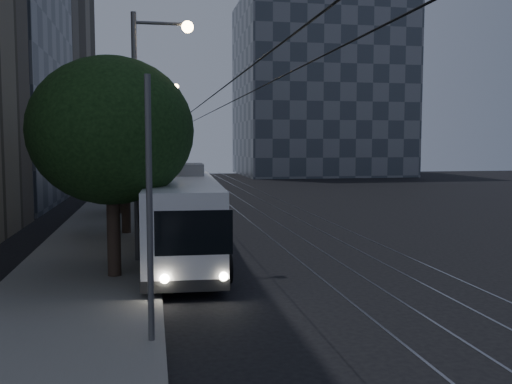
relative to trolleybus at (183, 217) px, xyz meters
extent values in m
plane|color=black|center=(4.10, 0.66, -1.67)|extent=(120.00, 120.00, 0.00)
cube|color=slate|center=(-3.40, 20.66, -1.60)|extent=(5.00, 90.00, 0.15)
cube|color=gray|center=(4.38, 20.66, -1.66)|extent=(0.08, 90.00, 0.02)
cube|color=gray|center=(5.82, 20.66, -1.66)|extent=(0.08, 90.00, 0.02)
cube|color=gray|center=(7.38, 20.66, -1.66)|extent=(0.08, 90.00, 0.02)
cube|color=gray|center=(8.82, 20.66, -1.66)|extent=(0.08, 90.00, 0.02)
cylinder|color=black|center=(0.25, 20.66, 3.93)|extent=(0.02, 90.00, 0.02)
cylinder|color=black|center=(0.95, 20.66, 3.93)|extent=(0.02, 90.00, 0.02)
cylinder|color=#58585B|center=(-1.20, -9.34, 1.33)|extent=(0.14, 0.14, 6.00)
cylinder|color=#58585B|center=(-1.20, 10.66, 1.33)|extent=(0.14, 0.14, 6.00)
cylinder|color=#58585B|center=(-1.20, 30.66, 1.33)|extent=(0.14, 0.14, 6.00)
cylinder|color=#58585B|center=(-1.20, 50.66, 1.33)|extent=(0.14, 0.14, 6.00)
cube|color=gray|center=(-14.90, 42.66, 15.33)|extent=(14.00, 22.00, 34.00)
cube|color=#3E464F|center=(22.10, 55.66, 10.33)|extent=(22.00, 18.00, 24.00)
cube|color=silver|center=(0.00, -0.16, 0.07)|extent=(3.00, 11.84, 2.79)
cube|color=black|center=(0.00, -0.16, -1.18)|extent=(3.04, 11.89, 0.34)
cube|color=black|center=(0.00, 0.33, 0.19)|extent=(2.95, 9.40, 1.03)
cube|color=black|center=(0.00, -6.01, 0.34)|extent=(2.20, 0.17, 1.27)
cube|color=black|center=(0.00, 5.68, 0.29)|extent=(2.00, 0.17, 0.98)
cube|color=#29F832|center=(0.00, -6.01, 1.22)|extent=(1.57, 0.13, 0.31)
cube|color=gray|center=(0.00, 2.77, 1.71)|extent=(2.19, 2.24, 0.49)
sphere|color=white|center=(-0.83, -6.06, -0.94)|extent=(0.25, 0.25, 0.25)
sphere|color=white|center=(0.83, -6.06, -0.94)|extent=(0.25, 0.25, 0.25)
cylinder|color=#58585B|center=(-0.29, 3.80, 2.74)|extent=(0.06, 4.43, 2.42)
cylinder|color=#58585B|center=(0.29, 3.80, 2.74)|extent=(0.06, 4.43, 2.42)
cylinder|color=black|center=(-1.20, -3.92, -1.18)|extent=(0.29, 0.98, 0.98)
cylinder|color=black|center=(1.20, -3.92, -1.18)|extent=(0.29, 0.98, 0.98)
cylinder|color=black|center=(-1.20, 2.42, -1.18)|extent=(0.29, 0.98, 0.98)
cylinder|color=black|center=(1.20, 2.42, -1.18)|extent=(0.29, 0.98, 0.98)
cylinder|color=black|center=(-1.20, 4.30, -1.18)|extent=(0.29, 0.98, 0.98)
cylinder|color=black|center=(1.20, 4.30, -1.18)|extent=(0.29, 0.98, 0.98)
imported|color=#9A9BA1|center=(0.89, 10.69, -0.75)|extent=(3.90, 6.98, 1.84)
imported|color=silver|center=(1.40, 16.92, -0.96)|extent=(1.79, 4.23, 1.43)
imported|color=#B0B0B4|center=(-0.20, 20.16, -0.94)|extent=(3.82, 5.41, 1.45)
imported|color=#AEAEB2|center=(1.40, 28.85, -1.01)|extent=(1.67, 4.10, 1.32)
imported|color=silver|center=(0.20, 32.56, -0.90)|extent=(2.23, 4.65, 1.53)
cylinder|color=#2E2119|center=(-2.40, -2.82, -0.21)|extent=(0.44, 0.44, 2.92)
ellipsoid|color=black|center=(-2.40, -2.82, 3.24)|extent=(5.33, 5.33, 4.80)
cylinder|color=#2E2119|center=(-2.40, 6.28, -0.34)|extent=(0.44, 0.44, 2.66)
ellipsoid|color=black|center=(-2.40, 6.28, 2.87)|extent=(5.00, 5.00, 4.50)
cylinder|color=#2E2119|center=(-2.90, 14.20, -0.45)|extent=(0.44, 0.44, 2.45)
ellipsoid|color=black|center=(-2.90, 14.20, 2.62)|extent=(4.92, 4.92, 4.43)
cylinder|color=#2E2119|center=(-2.90, 22.66, -0.20)|extent=(0.44, 0.44, 2.94)
ellipsoid|color=black|center=(-2.90, 22.66, 2.77)|extent=(4.00, 4.00, 3.60)
cylinder|color=#2E2119|center=(-2.40, 29.64, -0.25)|extent=(0.44, 0.44, 2.85)
ellipsoid|color=black|center=(-2.40, 29.64, 3.25)|extent=(5.52, 5.52, 4.97)
cylinder|color=#2E2119|center=(-2.40, 39.79, -0.40)|extent=(0.44, 0.44, 2.55)
ellipsoid|color=black|center=(-2.40, 39.79, 2.79)|extent=(5.11, 5.11, 4.60)
cylinder|color=#58585B|center=(-1.70, -0.44, 2.95)|extent=(0.20, 0.20, 9.23)
cylinder|color=#58585B|center=(-0.68, -0.44, 7.19)|extent=(2.03, 0.12, 0.12)
sphere|color=#F5C887|center=(0.24, -0.44, 7.10)|extent=(0.44, 0.44, 0.44)
cylinder|color=#58585B|center=(-1.10, 24.82, 3.07)|extent=(0.20, 0.20, 9.48)
cylinder|color=#58585B|center=(-0.06, 24.82, 7.43)|extent=(2.08, 0.12, 0.12)
sphere|color=#F5C887|center=(0.89, 24.82, 7.33)|extent=(0.44, 0.44, 0.44)
camera|label=1|loc=(-1.14, -21.91, 2.87)|focal=40.00mm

